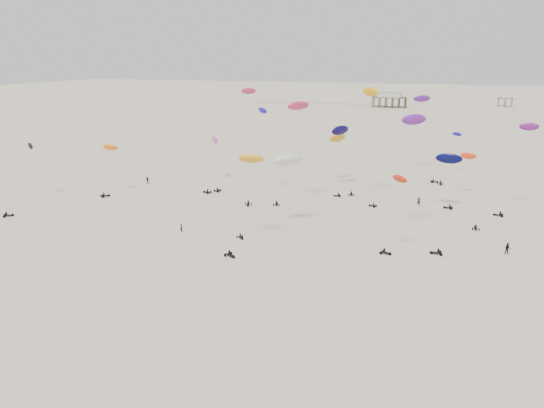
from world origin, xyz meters
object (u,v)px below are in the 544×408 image
(rig_9, at_px, (419,148))
(spectator_0, at_px, (182,232))
(pavilion_main, at_px, (389,100))
(rig_4, at_px, (426,116))
(pavilion_small, at_px, (505,101))

(rig_9, xyz_separation_m, spectator_0, (-40.81, -10.46, -16.30))
(pavilion_main, relative_size, rig_9, 0.92)
(rig_4, bearing_deg, rig_9, 82.24)
(rig_4, distance_m, rig_9, 54.40)
(pavilion_main, bearing_deg, rig_9, -82.51)
(pavilion_main, xyz_separation_m, spectator_0, (-7.73, -261.97, -4.22))
(rig_4, bearing_deg, pavilion_small, -109.10)
(pavilion_small, bearing_deg, pavilion_main, -156.80)
(spectator_0, bearing_deg, pavilion_small, -64.53)
(rig_4, distance_m, spectator_0, 77.44)
(rig_4, height_order, spectator_0, rig_4)
(pavilion_small, bearing_deg, spectator_0, -104.91)
(pavilion_small, distance_m, rig_9, 284.21)
(pavilion_main, relative_size, pavilion_small, 2.33)
(spectator_0, bearing_deg, rig_9, -125.25)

